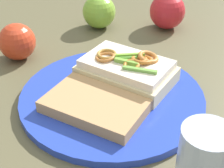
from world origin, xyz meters
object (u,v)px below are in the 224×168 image
at_px(plate, 112,97).
at_px(sandwich, 127,70).
at_px(apple_2, 17,42).
at_px(bread_slice_side, 95,104).
at_px(apple_3, 99,12).
at_px(drinking_glass, 203,163).
at_px(apple_1, 167,11).

bearing_deg(plate, sandwich, -2.03).
bearing_deg(apple_2, bread_slice_side, -108.13).
xyz_separation_m(apple_2, apple_3, (0.21, -0.06, 0.00)).
bearing_deg(drinking_glass, sandwich, 49.71).
xyz_separation_m(apple_1, drinking_glass, (-0.43, -0.23, 0.01)).
bearing_deg(apple_2, drinking_glass, -107.73).
xyz_separation_m(bread_slice_side, drinking_glass, (-0.06, -0.19, 0.03)).
bearing_deg(bread_slice_side, apple_2, 160.37).
height_order(plate, apple_3, apple_3).
height_order(apple_1, drinking_glass, drinking_glass).
bearing_deg(apple_2, plate, -96.68).
distance_m(apple_1, apple_3, 0.16).
bearing_deg(apple_3, apple_1, -60.17).
bearing_deg(drinking_glass, apple_1, 28.02).
distance_m(bread_slice_side, apple_1, 0.37).
xyz_separation_m(apple_1, apple_2, (-0.29, 0.20, -0.00)).
bearing_deg(plate, drinking_glass, -119.91).
bearing_deg(sandwich, bread_slice_side, -90.18).
height_order(sandwich, apple_3, apple_3).
bearing_deg(apple_1, bread_slice_side, -174.11).
relative_size(sandwich, apple_1, 1.96).
xyz_separation_m(bread_slice_side, apple_1, (0.37, 0.04, 0.02)).
distance_m(sandwich, apple_1, 0.27).
relative_size(sandwich, apple_2, 2.20).
height_order(apple_1, apple_2, apple_1).
height_order(plate, apple_2, apple_2).
bearing_deg(apple_3, drinking_glass, -133.48).
bearing_deg(apple_3, apple_2, 164.51).
distance_m(bread_slice_side, drinking_glass, 0.20).
relative_size(plate, bread_slice_side, 2.00).
xyz_separation_m(apple_2, drinking_glass, (-0.14, -0.43, 0.01)).
bearing_deg(bread_slice_side, apple_3, 120.02).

